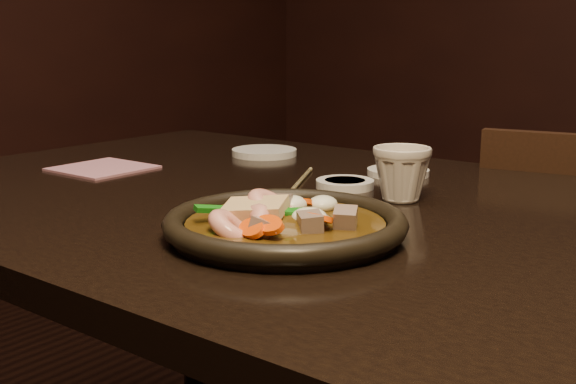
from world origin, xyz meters
The scene contains 9 objects.
table centered at (0.00, 0.00, 0.67)m, with size 1.60×0.90×0.75m.
plate centered at (0.01, -0.18, 0.77)m, with size 0.30×0.30×0.03m.
stirfry centered at (0.01, -0.18, 0.77)m, with size 0.18×0.21×0.07m.
soy_dish centered at (-0.09, 0.11, 0.76)m, with size 0.09×0.09×0.01m, color white.
saucer_left centered at (-0.39, 0.27, 0.76)m, with size 0.13×0.13×0.01m, color white.
saucer_right centered at (-0.08, 0.25, 0.76)m, with size 0.11×0.11×0.01m, color white.
tea_cup centered at (0.03, 0.08, 0.79)m, with size 0.09×0.08×0.09m, color beige.
chopsticks centered at (-0.16, 0.08, 0.75)m, with size 0.11×0.21×0.01m.
napkin centered at (-0.53, -0.03, 0.75)m, with size 0.15×0.15×0.00m, color #B26D7E.
Camera 1 is at (0.54, -0.84, 0.99)m, focal length 45.00 mm.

